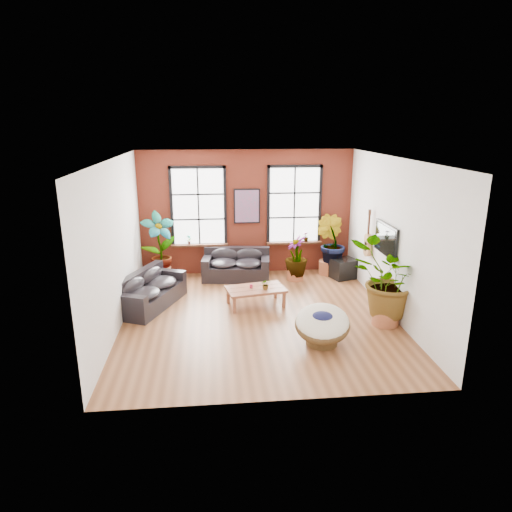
{
  "coord_description": "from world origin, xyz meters",
  "views": [
    {
      "loc": [
        -0.99,
        -9.43,
        4.22
      ],
      "look_at": [
        0.0,
        0.6,
        1.25
      ],
      "focal_mm": 32.0,
      "sensor_mm": 36.0,
      "label": 1
    }
  ],
  "objects_px": {
    "sofa_left": "(149,291)",
    "papasan_chair": "(322,324)",
    "sofa_back": "(236,265)",
    "coffee_table": "(256,290)"
  },
  "relations": [
    {
      "from": "sofa_left",
      "to": "coffee_table",
      "type": "height_order",
      "value": "sofa_left"
    },
    {
      "from": "sofa_back",
      "to": "coffee_table",
      "type": "height_order",
      "value": "sofa_back"
    },
    {
      "from": "coffee_table",
      "to": "papasan_chair",
      "type": "distance_m",
      "value": 2.36
    },
    {
      "from": "sofa_back",
      "to": "coffee_table",
      "type": "relative_size",
      "value": 1.3
    },
    {
      "from": "sofa_left",
      "to": "coffee_table",
      "type": "distance_m",
      "value": 2.53
    },
    {
      "from": "sofa_left",
      "to": "papasan_chair",
      "type": "bearing_deg",
      "value": -99.2
    },
    {
      "from": "papasan_chair",
      "to": "sofa_left",
      "type": "bearing_deg",
      "value": 162.96
    },
    {
      "from": "sofa_back",
      "to": "papasan_chair",
      "type": "bearing_deg",
      "value": -63.02
    },
    {
      "from": "sofa_back",
      "to": "sofa_left",
      "type": "height_order",
      "value": "sofa_back"
    },
    {
      "from": "sofa_back",
      "to": "papasan_chair",
      "type": "height_order",
      "value": "sofa_back"
    }
  ]
}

